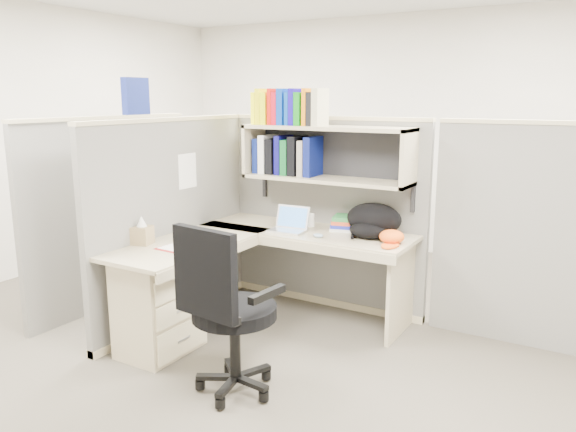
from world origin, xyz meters
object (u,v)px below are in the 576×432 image
Objects in this scene: desk at (200,286)px; task_chair at (230,336)px; laptop at (287,219)px; snack_canister at (192,234)px; backpack at (371,220)px.

desk is 1.62× the size of task_chair.
snack_canister is (-0.47, -0.61, -0.05)m from laptop.
task_chair is (0.33, -1.23, -0.45)m from laptop.
task_chair is at bearing -106.82° from backpack.
laptop is at bearing 67.63° from desk.
desk is 4.02× the size of backpack.
backpack is (0.94, 0.92, 0.42)m from desk.
snack_canister is at bearing 142.21° from task_chair.
task_chair is at bearing -37.79° from snack_canister.
backpack is 4.48× the size of snack_canister.
laptop reaches higher than snack_canister.
task_chair reaches higher than desk.
laptop is 0.66m from backpack.
desk is at bearing -116.25° from laptop.
backpack is at bearing 35.62° from snack_canister.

